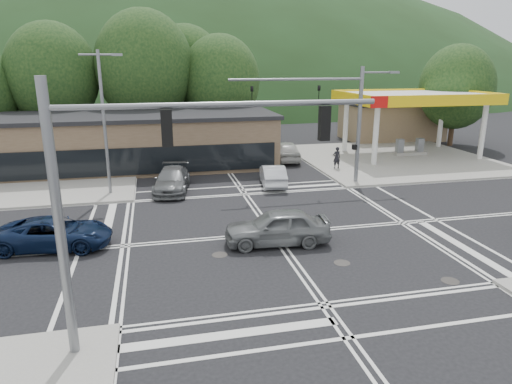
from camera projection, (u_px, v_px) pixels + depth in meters
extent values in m
plane|color=black|center=(273.00, 234.00, 22.88)|extent=(120.00, 120.00, 0.00)
cube|color=gray|center=(394.00, 158.00, 40.09)|extent=(16.00, 16.00, 0.15)
cube|color=gray|center=(26.00, 177.00, 33.74)|extent=(16.00, 16.00, 0.15)
cylinder|color=silver|center=(376.00, 136.00, 36.91)|extent=(0.44, 0.44, 5.00)
cylinder|color=silver|center=(346.00, 126.00, 42.53)|extent=(0.44, 0.44, 5.00)
cylinder|color=silver|center=(483.00, 132.00, 39.03)|extent=(0.44, 0.44, 5.00)
cylinder|color=silver|center=(441.00, 123.00, 44.65)|extent=(0.44, 0.44, 5.00)
cube|color=silver|center=(414.00, 97.00, 40.00)|extent=(12.00, 8.00, 0.60)
cube|color=yellow|center=(442.00, 101.00, 36.25)|extent=(12.20, 0.25, 0.90)
cube|color=yellow|center=(392.00, 94.00, 43.75)|extent=(12.20, 0.25, 0.90)
cube|color=yellow|center=(351.00, 98.00, 38.73)|extent=(0.25, 8.20, 0.90)
cube|color=yellow|center=(474.00, 96.00, 41.27)|extent=(0.25, 8.20, 0.90)
cube|color=red|center=(379.00, 102.00, 34.95)|extent=(1.40, 0.12, 0.90)
cube|color=gray|center=(409.00, 153.00, 41.40)|extent=(3.00, 1.00, 0.30)
cube|color=slate|center=(400.00, 146.00, 41.00)|extent=(0.60, 0.50, 1.30)
cube|color=slate|center=(420.00, 145.00, 41.42)|extent=(0.60, 0.50, 1.30)
cube|color=#846B4F|center=(391.00, 122.00, 50.02)|extent=(10.00, 6.00, 3.80)
cube|color=brown|center=(123.00, 143.00, 36.56)|extent=(24.00, 8.00, 4.00)
ellipsoid|color=#1E3518|center=(175.00, 98.00, 107.23)|extent=(252.00, 126.00, 140.00)
cylinder|color=#382619|center=(59.00, 128.00, 41.74)|extent=(0.50, 0.50, 4.84)
ellipsoid|color=black|center=(52.00, 75.00, 40.43)|extent=(8.00, 8.00, 9.20)
cylinder|color=#382619|center=(148.00, 123.00, 43.37)|extent=(0.50, 0.50, 5.28)
ellipsoid|color=black|center=(144.00, 67.00, 41.94)|extent=(9.00, 9.00, 10.35)
cylinder|color=#382619|center=(221.00, 125.00, 44.97)|extent=(0.50, 0.50, 4.40)
ellipsoid|color=black|center=(220.00, 81.00, 43.78)|extent=(7.60, 7.60, 8.74)
cylinder|color=#382619|center=(187.00, 119.00, 48.03)|extent=(0.50, 0.50, 4.84)
ellipsoid|color=black|center=(185.00, 73.00, 46.71)|extent=(8.40, 8.40, 9.66)
cylinder|color=#382619|center=(452.00, 126.00, 46.15)|extent=(0.50, 0.50, 3.96)
ellipsoid|color=black|center=(457.00, 87.00, 45.08)|extent=(7.20, 7.20, 8.28)
cylinder|color=slate|center=(104.00, 125.00, 28.27)|extent=(0.20, 0.20, 9.00)
cylinder|color=slate|center=(98.00, 55.00, 27.10)|extent=(2.20, 0.12, 0.12)
cube|color=slate|center=(117.00, 55.00, 27.33)|extent=(0.60, 0.25, 0.15)
cylinder|color=slate|center=(359.00, 127.00, 31.19)|extent=(0.28, 0.28, 8.00)
cylinder|color=slate|center=(297.00, 79.00, 29.35)|extent=(9.00, 0.16, 0.16)
imported|color=black|center=(319.00, 93.00, 29.92)|extent=(0.16, 0.20, 1.00)
imported|color=black|center=(252.00, 94.00, 28.96)|extent=(0.16, 0.20, 1.00)
cylinder|color=slate|center=(379.00, 72.00, 30.45)|extent=(2.40, 0.12, 0.12)
cube|color=slate|center=(394.00, 72.00, 30.68)|extent=(0.70, 0.30, 0.15)
cube|color=black|center=(354.00, 147.00, 31.52)|extent=(0.25, 0.30, 0.35)
cylinder|color=slate|center=(60.00, 228.00, 12.35)|extent=(0.28, 0.28, 8.00)
cylinder|color=slate|center=(221.00, 105.00, 12.41)|extent=(9.00, 0.16, 0.16)
cube|color=black|center=(167.00, 128.00, 12.26)|extent=(0.30, 0.25, 1.00)
cube|color=black|center=(324.00, 123.00, 13.21)|extent=(0.30, 0.25, 1.00)
imported|color=#0C1835|center=(54.00, 233.00, 20.97)|extent=(5.40, 3.00, 1.43)
imported|color=slate|center=(277.00, 227.00, 21.40)|extent=(5.10, 2.43, 1.68)
imported|color=silver|center=(273.00, 175.00, 31.61)|extent=(2.14, 4.56, 1.45)
imported|color=#B1B2AE|center=(286.00, 151.00, 39.35)|extent=(2.59, 5.25, 1.72)
imported|color=#595B5D|center=(172.00, 180.00, 30.14)|extent=(2.93, 5.52, 1.52)
imported|color=black|center=(337.00, 158.00, 35.90)|extent=(0.65, 0.45, 1.71)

